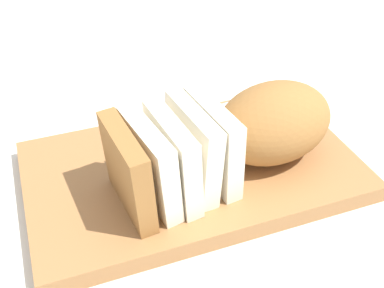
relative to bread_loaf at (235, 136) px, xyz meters
The scene contains 6 objects.
ground_plane 0.09m from the bread_loaf, 29.51° to the right, with size 3.00×3.00×0.00m, color silver.
cutting_board 0.08m from the bread_loaf, 29.51° to the right, with size 0.40×0.24×0.02m, color #9E6B3D.
bread_loaf is the anchor object (origin of this frame).
bread_knife 0.13m from the bread_loaf, 67.08° to the right, with size 0.26×0.07×0.02m.
crumb_near_knife 0.06m from the bread_loaf, 56.62° to the left, with size 0.01×0.01×0.01m, color #996633.
crumb_near_loaf 0.07m from the bread_loaf, 96.06° to the right, with size 0.00×0.00×0.00m, color #996633.
Camera 1 is at (0.15, 0.43, 0.40)m, focal length 44.85 mm.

